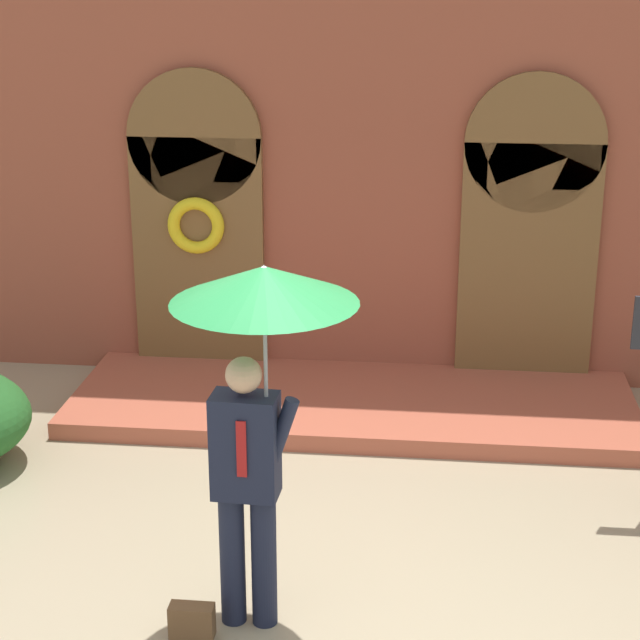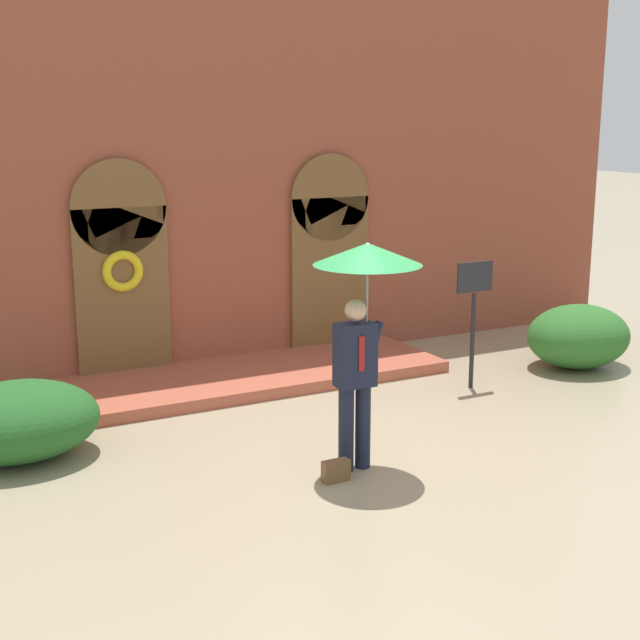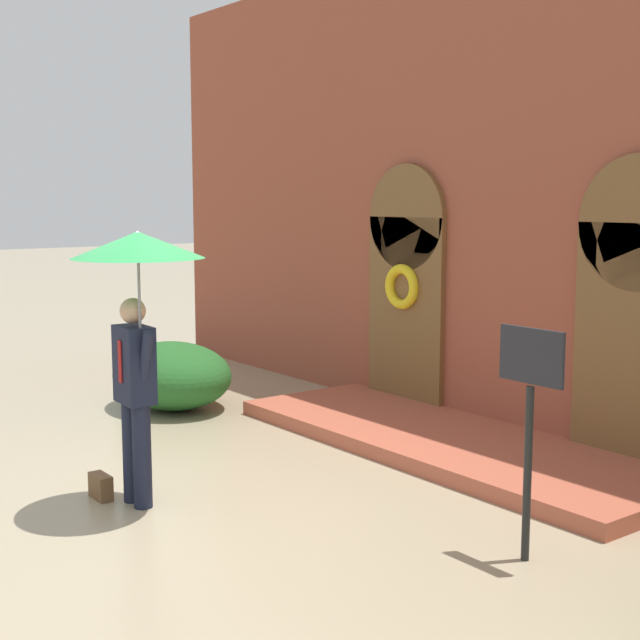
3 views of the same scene
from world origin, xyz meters
name	(u,v)px [view 1 (image 1 of 3)]	position (x,y,z in m)	size (l,w,h in m)	color
ground_plane	(316,597)	(0.00, 0.00, 0.00)	(80.00, 80.00, 0.00)	tan
building_facade	(364,106)	(0.00, 4.15, 2.68)	(14.00, 2.30, 5.60)	brown
person_with_umbrella	(259,340)	(-0.29, -0.31, 1.91)	(1.10, 1.10, 2.36)	#191E33
handbag	(192,621)	(-0.72, -0.51, 0.11)	(0.28, 0.12, 0.22)	brown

